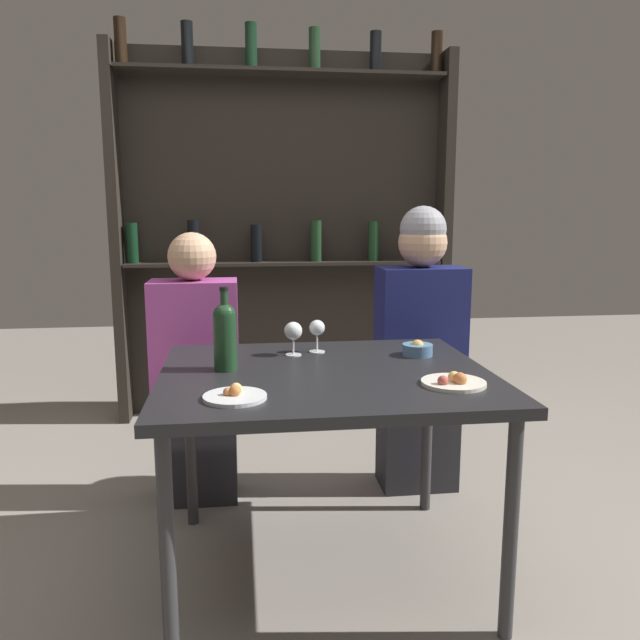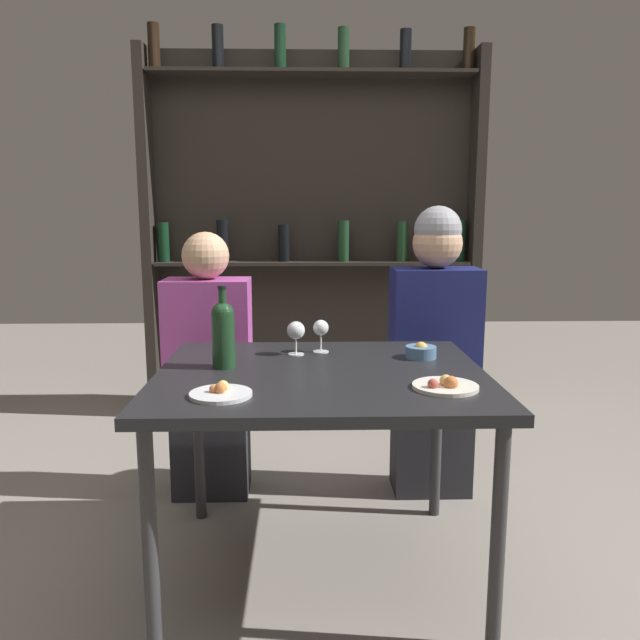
{
  "view_description": "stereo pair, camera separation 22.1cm",
  "coord_description": "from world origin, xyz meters",
  "px_view_note": "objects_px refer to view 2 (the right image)",
  "views": [
    {
      "loc": [
        -0.28,
        -2.02,
        1.27
      ],
      "look_at": [
        0.0,
        0.14,
        0.89
      ],
      "focal_mm": 35.0,
      "sensor_mm": 36.0,
      "label": 1
    },
    {
      "loc": [
        -0.06,
        -2.03,
        1.27
      ],
      "look_at": [
        0.0,
        0.14,
        0.89
      ],
      "focal_mm": 35.0,
      "sensor_mm": 36.0,
      "label": 2
    }
  ],
  "objects_px": {
    "wine_glass_0": "(296,332)",
    "food_plate_1": "(445,385)",
    "wine_glass_1": "(321,329)",
    "seated_person_left": "(209,373)",
    "wine_bottle": "(223,332)",
    "seated_person_right": "(434,354)",
    "food_plate_0": "(221,393)",
    "snack_bowl": "(421,351)"
  },
  "relations": [
    {
      "from": "food_plate_0",
      "to": "snack_bowl",
      "type": "relative_size",
      "value": 1.64
    },
    {
      "from": "wine_bottle",
      "to": "wine_glass_1",
      "type": "height_order",
      "value": "wine_bottle"
    },
    {
      "from": "wine_bottle",
      "to": "wine_glass_1",
      "type": "xyz_separation_m",
      "value": [
        0.34,
        0.23,
        -0.04
      ]
    },
    {
      "from": "snack_bowl",
      "to": "seated_person_right",
      "type": "bearing_deg",
      "value": 72.38
    },
    {
      "from": "food_plate_0",
      "to": "seated_person_right",
      "type": "height_order",
      "value": "seated_person_right"
    },
    {
      "from": "wine_glass_0",
      "to": "seated_person_right",
      "type": "xyz_separation_m",
      "value": [
        0.61,
        0.4,
        -0.18
      ]
    },
    {
      "from": "food_plate_0",
      "to": "wine_glass_1",
      "type": "bearing_deg",
      "value": 61.24
    },
    {
      "from": "wine_glass_1",
      "to": "snack_bowl",
      "type": "xyz_separation_m",
      "value": [
        0.36,
        -0.1,
        -0.06
      ]
    },
    {
      "from": "wine_glass_0",
      "to": "seated_person_left",
      "type": "bearing_deg",
      "value": 133.92
    },
    {
      "from": "food_plate_0",
      "to": "seated_person_left",
      "type": "relative_size",
      "value": 0.16
    },
    {
      "from": "food_plate_1",
      "to": "seated_person_left",
      "type": "xyz_separation_m",
      "value": [
        -0.85,
        0.87,
        -0.19
      ]
    },
    {
      "from": "food_plate_0",
      "to": "seated_person_left",
      "type": "bearing_deg",
      "value": 100.76
    },
    {
      "from": "snack_bowl",
      "to": "seated_person_right",
      "type": "distance_m",
      "value": 0.51
    },
    {
      "from": "wine_glass_0",
      "to": "snack_bowl",
      "type": "bearing_deg",
      "value": -7.88
    },
    {
      "from": "wine_bottle",
      "to": "food_plate_0",
      "type": "height_order",
      "value": "wine_bottle"
    },
    {
      "from": "wine_glass_1",
      "to": "snack_bowl",
      "type": "height_order",
      "value": "wine_glass_1"
    },
    {
      "from": "wine_glass_1",
      "to": "food_plate_1",
      "type": "height_order",
      "value": "wine_glass_1"
    },
    {
      "from": "wine_glass_1",
      "to": "seated_person_right",
      "type": "bearing_deg",
      "value": 35.42
    },
    {
      "from": "seated_person_left",
      "to": "food_plate_0",
      "type": "bearing_deg",
      "value": -79.24
    },
    {
      "from": "wine_bottle",
      "to": "seated_person_right",
      "type": "xyz_separation_m",
      "value": [
        0.85,
        0.59,
        -0.22
      ]
    },
    {
      "from": "wine_glass_1",
      "to": "seated_person_right",
      "type": "distance_m",
      "value": 0.66
    },
    {
      "from": "wine_glass_1",
      "to": "seated_person_left",
      "type": "height_order",
      "value": "seated_person_left"
    },
    {
      "from": "wine_glass_0",
      "to": "food_plate_0",
      "type": "distance_m",
      "value": 0.57
    },
    {
      "from": "seated_person_left",
      "to": "seated_person_right",
      "type": "height_order",
      "value": "seated_person_right"
    },
    {
      "from": "snack_bowl",
      "to": "wine_glass_0",
      "type": "bearing_deg",
      "value": 172.12
    },
    {
      "from": "food_plate_1",
      "to": "seated_person_left",
      "type": "relative_size",
      "value": 0.17
    },
    {
      "from": "wine_bottle",
      "to": "wine_glass_0",
      "type": "xyz_separation_m",
      "value": [
        0.25,
        0.19,
        -0.04
      ]
    },
    {
      "from": "food_plate_0",
      "to": "wine_bottle",
      "type": "bearing_deg",
      "value": 95.42
    },
    {
      "from": "wine_glass_0",
      "to": "food_plate_1",
      "type": "distance_m",
      "value": 0.66
    },
    {
      "from": "seated_person_left",
      "to": "wine_glass_1",
      "type": "bearing_deg",
      "value": -37.0
    },
    {
      "from": "snack_bowl",
      "to": "seated_person_right",
      "type": "height_order",
      "value": "seated_person_right"
    },
    {
      "from": "food_plate_0",
      "to": "food_plate_1",
      "type": "bearing_deg",
      "value": 4.73
    },
    {
      "from": "wine_glass_1",
      "to": "wine_glass_0",
      "type": "bearing_deg",
      "value": -156.97
    },
    {
      "from": "wine_glass_1",
      "to": "snack_bowl",
      "type": "relative_size",
      "value": 1.12
    },
    {
      "from": "snack_bowl",
      "to": "wine_bottle",
      "type": "bearing_deg",
      "value": -170.11
    },
    {
      "from": "wine_glass_0",
      "to": "food_plate_0",
      "type": "height_order",
      "value": "wine_glass_0"
    },
    {
      "from": "wine_glass_1",
      "to": "wine_bottle",
      "type": "bearing_deg",
      "value": -146.35
    },
    {
      "from": "seated_person_left",
      "to": "wine_bottle",
      "type": "bearing_deg",
      "value": -76.29
    },
    {
      "from": "wine_bottle",
      "to": "food_plate_0",
      "type": "distance_m",
      "value": 0.36
    },
    {
      "from": "food_plate_1",
      "to": "seated_person_left",
      "type": "distance_m",
      "value": 1.23
    },
    {
      "from": "food_plate_0",
      "to": "seated_person_left",
      "type": "height_order",
      "value": "seated_person_left"
    },
    {
      "from": "wine_glass_1",
      "to": "seated_person_right",
      "type": "relative_size",
      "value": 0.1
    }
  ]
}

